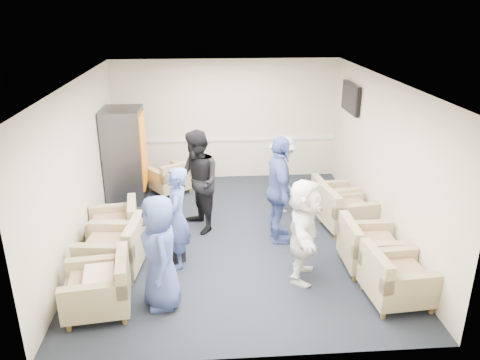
{
  "coord_description": "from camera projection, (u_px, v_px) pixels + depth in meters",
  "views": [
    {
      "loc": [
        -0.44,
        -7.29,
        3.85
      ],
      "look_at": [
        0.11,
        0.2,
        0.97
      ],
      "focal_mm": 35.0,
      "sensor_mm": 36.0,
      "label": 1
    }
  ],
  "objects": [
    {
      "name": "person_back_left",
      "position": [
        197.0,
        182.0,
        8.1
      ],
      "size": [
        0.98,
        1.08,
        1.82
      ],
      "primitive_type": "imported",
      "rotation": [
        0.0,
        0.0,
        -1.18
      ],
      "color": "black",
      "rests_on": "floor"
    },
    {
      "name": "vending_machine",
      "position": [
        125.0,
        155.0,
        9.43
      ],
      "size": [
        0.77,
        0.9,
        1.89
      ],
      "color": "#45454C",
      "rests_on": "floor"
    },
    {
      "name": "person_front_right",
      "position": [
        304.0,
        230.0,
        6.69
      ],
      "size": [
        0.86,
        1.52,
        1.56
      ],
      "primitive_type": "imported",
      "rotation": [
        0.0,
        0.0,
        1.27
      ],
      "color": "white",
      "rests_on": "floor"
    },
    {
      "name": "armchair_right_midnear",
      "position": [
        367.0,
        248.0,
        7.11
      ],
      "size": [
        0.84,
        0.84,
        0.67
      ],
      "rotation": [
        0.0,
        0.0,
        1.57
      ],
      "color": "#968761",
      "rests_on": "floor"
    },
    {
      "name": "chair_rail",
      "position": [
        226.0,
        140.0,
        10.65
      ],
      "size": [
        4.98,
        0.04,
        0.06
      ],
      "primitive_type": "cube",
      "color": "silver",
      "rests_on": "back_wall"
    },
    {
      "name": "pillow",
      "position": [
        99.0,
        277.0,
        6.03
      ],
      "size": [
        0.45,
        0.55,
        0.14
      ],
      "primitive_type": "cube",
      "rotation": [
        0.0,
        0.0,
        -1.41
      ],
      "color": "silver",
      "rests_on": "armchair_left_near"
    },
    {
      "name": "armchair_corner",
      "position": [
        171.0,
        179.0,
        9.96
      ],
      "size": [
        1.06,
        1.06,
        0.61
      ],
      "rotation": [
        0.0,
        0.0,
        3.77
      ],
      "color": "#968761",
      "rests_on": "floor"
    },
    {
      "name": "right_wall",
      "position": [
        382.0,
        160.0,
        7.88
      ],
      "size": [
        0.02,
        6.0,
        2.7
      ],
      "primitive_type": "cube",
      "color": "beige",
      "rests_on": "floor"
    },
    {
      "name": "armchair_left_mid",
      "position": [
        116.0,
        251.0,
        7.0
      ],
      "size": [
        0.98,
        0.98,
        0.71
      ],
      "rotation": [
        0.0,
        0.0,
        -1.68
      ],
      "color": "#968761",
      "rests_on": "floor"
    },
    {
      "name": "tv",
      "position": [
        351.0,
        98.0,
        9.3
      ],
      "size": [
        0.1,
        1.0,
        0.58
      ],
      "color": "black",
      "rests_on": "right_wall"
    },
    {
      "name": "ceiling",
      "position": [
        234.0,
        81.0,
        7.23
      ],
      "size": [
        6.0,
        6.0,
        0.0
      ],
      "primitive_type": "plane",
      "rotation": [
        3.14,
        0.0,
        0.0
      ],
      "color": "silver",
      "rests_on": "back_wall"
    },
    {
      "name": "person_back_right",
      "position": [
        283.0,
        174.0,
        8.93
      ],
      "size": [
        0.65,
        1.02,
        1.5
      ],
      "primitive_type": "imported",
      "rotation": [
        0.0,
        0.0,
        1.67
      ],
      "color": "white",
      "rests_on": "floor"
    },
    {
      "name": "armchair_right_far",
      "position": [
        333.0,
        200.0,
        8.91
      ],
      "size": [
        0.83,
        0.83,
        0.61
      ],
      "rotation": [
        0.0,
        0.0,
        1.66
      ],
      "color": "#968761",
      "rests_on": "floor"
    },
    {
      "name": "person_front_left",
      "position": [
        160.0,
        253.0,
        6.08
      ],
      "size": [
        0.68,
        0.87,
        1.58
      ],
      "primitive_type": "imported",
      "rotation": [
        0.0,
        0.0,
        -1.32
      ],
      "color": "#3B4D8E",
      "rests_on": "floor"
    },
    {
      "name": "armchair_left_far",
      "position": [
        116.0,
        227.0,
        7.82
      ],
      "size": [
        0.89,
        0.89,
        0.64
      ],
      "rotation": [
        0.0,
        0.0,
        -1.44
      ],
      "color": "#968761",
      "rests_on": "floor"
    },
    {
      "name": "person_mid_right",
      "position": [
        279.0,
        190.0,
        7.73
      ],
      "size": [
        0.5,
        1.1,
        1.85
      ],
      "primitive_type": "imported",
      "rotation": [
        0.0,
        0.0,
        1.61
      ],
      "color": "#3B4D8E",
      "rests_on": "floor"
    },
    {
      "name": "person_mid_left",
      "position": [
        177.0,
        218.0,
        7.03
      ],
      "size": [
        0.42,
        0.61,
        1.6
      ],
      "primitive_type": "imported",
      "rotation": [
        0.0,
        0.0,
        -1.63
      ],
      "color": "#3B4D8E",
      "rests_on": "floor"
    },
    {
      "name": "front_wall",
      "position": [
        252.0,
        255.0,
        4.92
      ],
      "size": [
        5.0,
        0.02,
        2.7
      ],
      "primitive_type": "cube",
      "color": "beige",
      "rests_on": "floor"
    },
    {
      "name": "backpack",
      "position": [
        175.0,
        246.0,
        7.33
      ],
      "size": [
        0.34,
        0.29,
        0.5
      ],
      "rotation": [
        0.0,
        0.0,
        0.31
      ],
      "color": "black",
      "rests_on": "floor"
    },
    {
      "name": "left_wall",
      "position": [
        80.0,
        167.0,
        7.54
      ],
      "size": [
        0.02,
        6.0,
        2.7
      ],
      "primitive_type": "cube",
      "color": "beige",
      "rests_on": "floor"
    },
    {
      "name": "floor",
      "position": [
        235.0,
        236.0,
        8.19
      ],
      "size": [
        6.0,
        6.0,
        0.0
      ],
      "primitive_type": "plane",
      "color": "black",
      "rests_on": "ground"
    },
    {
      "name": "back_wall",
      "position": [
        226.0,
        120.0,
        10.5
      ],
      "size": [
        5.0,
        0.02,
        2.7
      ],
      "primitive_type": "cube",
      "color": "beige",
      "rests_on": "floor"
    },
    {
      "name": "armchair_right_near",
      "position": [
        394.0,
        280.0,
        6.31
      ],
      "size": [
        0.89,
        0.89,
        0.66
      ],
      "rotation": [
        0.0,
        0.0,
        1.65
      ],
      "color": "#968761",
      "rests_on": "floor"
    },
    {
      "name": "armchair_left_near",
      "position": [
        101.0,
        289.0,
        6.11
      ],
      "size": [
        0.93,
        0.93,
        0.67
      ],
      "rotation": [
        0.0,
        0.0,
        -1.45
      ],
      "color": "#968761",
      "rests_on": "floor"
    },
    {
      "name": "armchair_right_midfar",
      "position": [
        343.0,
        212.0,
        8.35
      ],
      "size": [
        0.96,
        0.96,
        0.67
      ],
      "rotation": [
        0.0,
        0.0,
        1.73
      ],
      "color": "#968761",
      "rests_on": "floor"
    }
  ]
}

